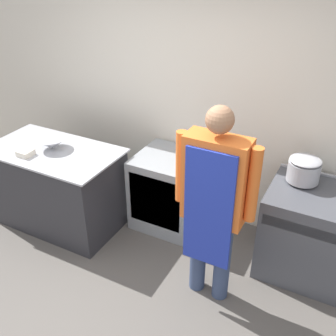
{
  "coord_description": "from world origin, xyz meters",
  "views": [
    {
      "loc": [
        1.56,
        -1.75,
        2.75
      ],
      "look_at": [
        0.13,
        0.99,
        0.98
      ],
      "focal_mm": 42.0,
      "sensor_mm": 36.0,
      "label": 1
    }
  ],
  "objects_px": {
    "plastic_tub": "(26,153)",
    "person_cook": "(214,197)",
    "stock_pot": "(304,169)",
    "stove": "(313,233)",
    "fridge_unit": "(169,190)",
    "mixing_bowl": "(52,143)"
  },
  "relations": [
    {
      "from": "plastic_tub",
      "to": "person_cook",
      "type": "bearing_deg",
      "value": -0.04
    },
    {
      "from": "stock_pot",
      "to": "stove",
      "type": "bearing_deg",
      "value": -33.07
    },
    {
      "from": "fridge_unit",
      "to": "mixing_bowl",
      "type": "relative_size",
      "value": 2.65
    },
    {
      "from": "fridge_unit",
      "to": "stock_pot",
      "type": "height_order",
      "value": "stock_pot"
    },
    {
      "from": "plastic_tub",
      "to": "stock_pot",
      "type": "relative_size",
      "value": 0.48
    },
    {
      "from": "stock_pot",
      "to": "plastic_tub",
      "type": "bearing_deg",
      "value": -161.99
    },
    {
      "from": "plastic_tub",
      "to": "stock_pot",
      "type": "distance_m",
      "value": 2.68
    },
    {
      "from": "mixing_bowl",
      "to": "stove",
      "type": "bearing_deg",
      "value": 9.89
    },
    {
      "from": "plastic_tub",
      "to": "stock_pot",
      "type": "bearing_deg",
      "value": 18.01
    },
    {
      "from": "stove",
      "to": "mixing_bowl",
      "type": "bearing_deg",
      "value": -170.11
    },
    {
      "from": "stove",
      "to": "fridge_unit",
      "type": "distance_m",
      "value": 1.52
    },
    {
      "from": "stove",
      "to": "plastic_tub",
      "type": "relative_size",
      "value": 6.34
    },
    {
      "from": "stove",
      "to": "stock_pot",
      "type": "height_order",
      "value": "stock_pot"
    },
    {
      "from": "stove",
      "to": "fridge_unit",
      "type": "bearing_deg",
      "value": 177.86
    },
    {
      "from": "fridge_unit",
      "to": "mixing_bowl",
      "type": "height_order",
      "value": "mixing_bowl"
    },
    {
      "from": "stove",
      "to": "plastic_tub",
      "type": "xyz_separation_m",
      "value": [
        -2.75,
        -0.7,
        0.49
      ]
    },
    {
      "from": "person_cook",
      "to": "stock_pot",
      "type": "bearing_deg",
      "value": 57.33
    },
    {
      "from": "fridge_unit",
      "to": "mixing_bowl",
      "type": "distance_m",
      "value": 1.33
    },
    {
      "from": "mixing_bowl",
      "to": "plastic_tub",
      "type": "bearing_deg",
      "value": -117.86
    },
    {
      "from": "mixing_bowl",
      "to": "fridge_unit",
      "type": "bearing_deg",
      "value": 25.07
    },
    {
      "from": "fridge_unit",
      "to": "person_cook",
      "type": "distance_m",
      "value": 1.26
    },
    {
      "from": "person_cook",
      "to": "plastic_tub",
      "type": "height_order",
      "value": "person_cook"
    }
  ]
}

